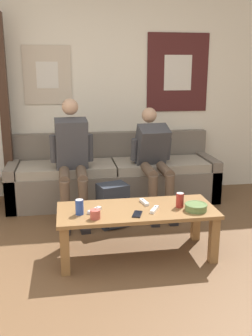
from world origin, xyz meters
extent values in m
plane|color=brown|center=(0.00, 0.00, 0.00)|extent=(18.00, 18.00, 0.00)
cube|color=silver|center=(0.00, 2.44, 1.27)|extent=(10.00, 0.05, 2.55)
cube|color=beige|center=(-0.54, 2.40, 1.49)|extent=(0.57, 0.01, 0.68)
cube|color=silver|center=(-0.54, 2.40, 1.49)|extent=(0.25, 0.01, 0.31)
cube|color=#471E1E|center=(1.06, 2.40, 1.51)|extent=(0.78, 0.01, 0.95)
cube|color=silver|center=(1.06, 2.40, 1.51)|extent=(0.35, 0.01, 0.43)
cube|color=#382319|center=(-1.03, 2.21, 1.02)|extent=(0.10, 0.10, 2.05)
cube|color=#70665B|center=(0.20, 2.35, 0.40)|extent=(2.46, 0.13, 0.79)
cube|color=#70665B|center=(0.20, 1.99, 0.19)|extent=(2.46, 0.59, 0.39)
cube|color=#70665B|center=(-0.97, 1.99, 0.25)|extent=(0.12, 0.59, 0.51)
cube|color=#70665B|center=(1.37, 1.99, 0.25)|extent=(0.12, 0.59, 0.51)
cube|color=gray|center=(-0.36, 1.99, 0.44)|extent=(1.09, 0.55, 0.10)
cube|color=gray|center=(0.75, 1.99, 0.44)|extent=(1.09, 0.55, 0.10)
cube|color=olive|center=(0.21, 0.63, 0.41)|extent=(1.32, 0.55, 0.03)
cube|color=olive|center=(-0.40, 0.85, 0.20)|extent=(0.07, 0.07, 0.39)
cube|color=olive|center=(0.81, 0.85, 0.20)|extent=(0.07, 0.07, 0.39)
cube|color=olive|center=(-0.40, 0.41, 0.20)|extent=(0.07, 0.07, 0.39)
cube|color=olive|center=(0.81, 0.41, 0.20)|extent=(0.07, 0.07, 0.39)
cylinder|color=brown|center=(-0.39, 1.53, 0.49)|extent=(0.11, 0.45, 0.11)
cylinder|color=brown|center=(-0.39, 1.31, 0.26)|extent=(0.10, 0.10, 0.46)
cube|color=#232328|center=(-0.39, 1.24, 0.03)|extent=(0.11, 0.25, 0.05)
cylinder|color=brown|center=(-0.21, 1.53, 0.49)|extent=(0.11, 0.45, 0.11)
cylinder|color=brown|center=(-0.21, 1.31, 0.26)|extent=(0.10, 0.10, 0.46)
cube|color=#232328|center=(-0.21, 1.24, 0.03)|extent=(0.11, 0.25, 0.05)
cube|color=#3F3F44|center=(-0.30, 1.80, 0.76)|extent=(0.36, 0.33, 0.58)
sphere|color=tan|center=(-0.30, 1.86, 1.16)|extent=(0.18, 0.18, 0.18)
cylinder|color=#3F3F44|center=(-0.49, 1.79, 0.72)|extent=(0.08, 0.10, 0.31)
cylinder|color=#3F3F44|center=(-0.10, 1.79, 0.72)|extent=(0.08, 0.10, 0.31)
cylinder|color=brown|center=(0.52, 1.56, 0.49)|extent=(0.11, 0.40, 0.11)
cylinder|color=brown|center=(0.52, 1.36, 0.26)|extent=(0.10, 0.10, 0.46)
cube|color=#232328|center=(0.52, 1.29, 0.03)|extent=(0.11, 0.25, 0.05)
cylinder|color=brown|center=(0.70, 1.56, 0.49)|extent=(0.11, 0.40, 0.11)
cylinder|color=brown|center=(0.70, 1.36, 0.26)|extent=(0.10, 0.10, 0.46)
cube|color=#232328|center=(0.70, 1.29, 0.03)|extent=(0.11, 0.25, 0.05)
cube|color=#3F3F44|center=(0.61, 1.85, 0.71)|extent=(0.38, 0.42, 0.52)
sphere|color=tan|center=(0.61, 1.99, 1.04)|extent=(0.17, 0.17, 0.17)
cylinder|color=#3F3F44|center=(0.41, 1.86, 0.66)|extent=(0.08, 0.13, 0.27)
cylinder|color=#3F3F44|center=(0.80, 1.86, 0.66)|extent=(0.08, 0.13, 0.27)
cube|color=#282D38|center=(0.09, 1.30, 0.22)|extent=(0.34, 0.29, 0.44)
cube|color=#282D38|center=(0.12, 1.21, 0.12)|extent=(0.21, 0.13, 0.20)
cylinder|color=#607F47|center=(0.68, 0.52, 0.45)|extent=(0.18, 0.18, 0.05)
torus|color=#607F47|center=(0.68, 0.52, 0.48)|extent=(0.19, 0.19, 0.02)
cylinder|color=#B24C42|center=(-0.15, 0.47, 0.46)|extent=(0.08, 0.08, 0.07)
cylinder|color=black|center=(-0.15, 0.47, 0.50)|extent=(0.00, 0.00, 0.01)
cylinder|color=#28479E|center=(-0.27, 0.59, 0.49)|extent=(0.07, 0.07, 0.12)
cylinder|color=silver|center=(-0.27, 0.59, 0.55)|extent=(0.06, 0.06, 0.00)
cylinder|color=maroon|center=(0.57, 0.61, 0.49)|extent=(0.07, 0.07, 0.12)
cylinder|color=silver|center=(0.57, 0.61, 0.55)|extent=(0.06, 0.06, 0.00)
cube|color=white|center=(0.34, 0.56, 0.44)|extent=(0.10, 0.14, 0.02)
cylinder|color=#333842|center=(0.36, 0.59, 0.45)|extent=(0.01, 0.01, 0.00)
cube|color=white|center=(-0.15, 0.62, 0.44)|extent=(0.13, 0.13, 0.02)
cylinder|color=#333842|center=(-0.12, 0.65, 0.45)|extent=(0.01, 0.01, 0.00)
cube|color=white|center=(0.30, 0.75, 0.44)|extent=(0.06, 0.15, 0.02)
cylinder|color=#333842|center=(0.29, 0.78, 0.45)|extent=(0.01, 0.01, 0.00)
cube|color=black|center=(0.19, 0.50, 0.43)|extent=(0.11, 0.15, 0.01)
cube|color=black|center=(0.19, 0.50, 0.44)|extent=(0.10, 0.14, 0.00)
camera|label=1|loc=(-0.35, -2.25, 1.55)|focal=40.00mm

